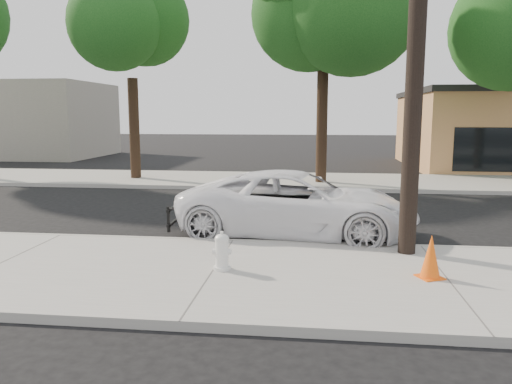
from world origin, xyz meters
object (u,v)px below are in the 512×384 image
police_cruiser (297,204)px  traffic_cone (431,257)px  fire_hydrant (222,252)px  utility_pole (418,15)px

police_cruiser → traffic_cone: 4.07m
fire_hydrant → traffic_cone: traffic_cone is taller
utility_pole → police_cruiser: utility_pole is taller
fire_hydrant → traffic_cone: (3.56, -0.04, 0.05)m
police_cruiser → traffic_cone: bearing=-138.5°
utility_pole → fire_hydrant: (-3.45, -1.51, -4.24)m
fire_hydrant → traffic_cone: 3.57m
police_cruiser → fire_hydrant: police_cruiser is taller
utility_pole → police_cruiser: size_ratio=1.62×
fire_hydrant → traffic_cone: bearing=-4.6°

